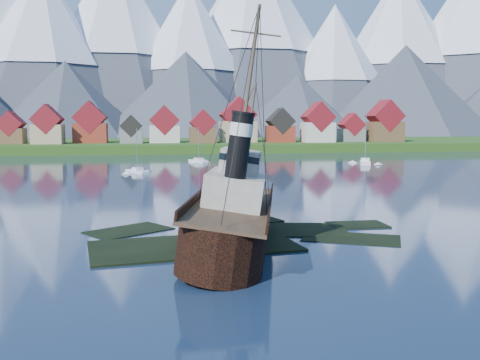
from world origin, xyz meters
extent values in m
plane|color=#172741|center=(0.00, 0.00, 0.00)|extent=(1400.00, 1400.00, 0.00)
cube|color=black|center=(-3.00, -2.00, -0.32)|extent=(19.08, 11.42, 1.00)
cube|color=black|center=(6.00, 4.00, -0.38)|extent=(15.15, 9.76, 1.00)
cube|color=black|center=(2.00, 9.00, -0.28)|extent=(11.45, 9.06, 1.00)
cube|color=black|center=(12.00, -1.00, -0.42)|extent=(10.27, 8.34, 1.00)
cube|color=black|center=(-9.00, 6.00, -0.40)|extent=(9.42, 8.68, 1.00)
cube|color=black|center=(15.00, 5.00, -0.35)|extent=(6.00, 4.00, 1.00)
cube|color=#204A15|center=(0.00, 170.00, 0.00)|extent=(600.00, 80.00, 3.20)
cube|color=#3F3D38|center=(0.00, 132.00, 0.00)|extent=(600.00, 2.50, 2.00)
cube|color=brown|center=(-56.00, 153.00, 5.75)|extent=(9.00, 8.00, 5.50)
cube|color=maroon|center=(-56.00, 153.00, 10.12)|extent=(9.16, 8.16, 9.16)
cube|color=tan|center=(-43.00, 150.00, 6.40)|extent=(10.50, 9.00, 6.80)
cube|color=maroon|center=(-43.00, 150.00, 11.69)|extent=(10.69, 9.18, 10.69)
cube|color=maroon|center=(-29.00, 156.00, 6.60)|extent=(12.00, 8.50, 7.20)
cube|color=maroon|center=(-29.00, 156.00, 12.36)|extent=(12.22, 8.67, 12.22)
cube|color=slate|center=(-14.00, 151.00, 5.40)|extent=(8.00, 7.00, 4.80)
cube|color=black|center=(-14.00, 151.00, 9.24)|extent=(8.15, 7.14, 8.15)
cube|color=beige|center=(-2.00, 154.00, 6.20)|extent=(11.00, 9.50, 6.40)
cube|color=maroon|center=(-2.00, 154.00, 11.38)|extent=(11.20, 9.69, 11.20)
cube|color=brown|center=(12.00, 150.00, 5.90)|extent=(9.50, 8.00, 5.80)
cube|color=maroon|center=(12.00, 150.00, 10.51)|extent=(9.67, 8.16, 9.67)
cube|color=tan|center=(26.00, 155.00, 7.00)|extent=(13.50, 10.00, 8.00)
cube|color=maroon|center=(26.00, 155.00, 13.43)|extent=(13.75, 10.20, 13.75)
cube|color=maroon|center=(42.00, 152.00, 6.10)|extent=(10.00, 8.50, 6.20)
cube|color=black|center=(42.00, 152.00, 11.00)|extent=(10.18, 8.67, 10.18)
cube|color=beige|center=(56.00, 149.00, 6.75)|extent=(11.50, 9.00, 7.50)
cube|color=maroon|center=(56.00, 149.00, 12.57)|extent=(11.71, 9.18, 11.71)
cube|color=slate|center=(71.00, 153.00, 5.50)|extent=(9.00, 7.50, 5.00)
cube|color=maroon|center=(71.00, 153.00, 9.62)|extent=(9.16, 7.65, 9.16)
cube|color=brown|center=(84.00, 151.00, 6.90)|extent=(12.50, 10.00, 7.80)
cube|color=maroon|center=(84.00, 151.00, 13.05)|extent=(12.73, 10.20, 12.73)
cone|color=#2D333D|center=(-100.00, 455.00, 73.00)|extent=(180.00, 180.00, 150.00)
cone|color=white|center=(-100.00, 455.00, 103.00)|extent=(111.60, 111.60, 90.00)
cone|color=#2D333D|center=(-40.00, 495.00, 88.00)|extent=(210.00, 210.00, 180.00)
cone|color=white|center=(-40.00, 495.00, 124.00)|extent=(130.20, 130.20, 108.00)
cone|color=#2D333D|center=(30.00, 470.00, 70.50)|extent=(170.00, 170.00, 145.00)
cone|color=white|center=(30.00, 470.00, 99.50)|extent=(105.40, 105.40, 87.00)
cone|color=#2D333D|center=(100.00, 515.00, 98.00)|extent=(240.00, 240.00, 200.00)
cone|color=#2D333D|center=(170.00, 460.00, 60.50)|extent=(150.00, 150.00, 125.00)
cone|color=white|center=(170.00, 460.00, 85.50)|extent=(93.00, 93.00, 75.00)
cone|color=#2D333D|center=(250.00, 490.00, 83.00)|extent=(200.00, 200.00, 170.00)
cone|color=white|center=(250.00, 490.00, 117.00)|extent=(124.00, 124.00, 102.00)
cone|color=#2D333D|center=(330.00, 475.00, 93.00)|extent=(230.00, 230.00, 190.00)
cone|color=white|center=(330.00, 475.00, 131.00)|extent=(142.60, 142.60, 114.00)
cone|color=#2D333D|center=(-70.00, 374.00, 27.00)|extent=(120.00, 120.00, 58.00)
cone|color=#2D333D|center=(20.00, 369.00, 31.00)|extent=(136.00, 136.00, 66.00)
cone|color=#2D333D|center=(110.00, 373.00, 23.00)|extent=(110.00, 110.00, 50.00)
cone|color=#2D333D|center=(200.00, 370.00, 35.50)|extent=(150.00, 150.00, 75.00)
cube|color=black|center=(0.04, -2.81, 2.05)|extent=(6.32, 18.21, 3.79)
cone|color=black|center=(0.04, 9.01, 2.05)|extent=(6.32, 6.32, 6.32)
cylinder|color=black|center=(0.04, -11.92, 2.05)|extent=(6.32, 6.32, 3.79)
cube|color=#4C3826|center=(0.04, -2.81, 4.03)|extent=(6.20, 24.03, 0.23)
cube|color=black|center=(-3.00, -2.81, 4.44)|extent=(0.18, 23.27, 0.81)
cube|color=black|center=(3.07, -2.81, 4.44)|extent=(0.18, 23.27, 0.81)
cube|color=#ADA89E|center=(0.04, -4.16, 5.39)|extent=(4.70, 7.68, 2.71)
cube|color=#ADA89E|center=(0.04, -3.26, 7.74)|extent=(3.25, 3.61, 1.99)
cylinder|color=black|center=(0.04, -7.15, 9.27)|extent=(1.72, 1.72, 5.06)
cylinder|color=silver|center=(0.04, -7.15, 10.54)|extent=(1.81, 1.81, 0.99)
cylinder|color=#473828|center=(0.04, 4.42, 9.55)|extent=(0.25, 0.25, 10.84)
cylinder|color=#473828|center=(0.04, -5.07, 14.61)|extent=(0.29, 0.29, 11.74)
cube|color=white|center=(-9.74, 67.38, 0.09)|extent=(5.49, 7.71, 1.03)
cube|color=white|center=(-9.74, 67.38, 0.90)|extent=(2.55, 2.73, 0.60)
cylinder|color=gray|center=(-9.74, 67.38, 5.08)|extent=(0.12, 0.12, 8.96)
cube|color=white|center=(47.61, 81.89, 0.11)|extent=(5.63, 9.85, 1.36)
cube|color=white|center=(47.61, 81.89, 1.19)|extent=(2.93, 3.27, 0.79)
cylinder|color=gray|center=(47.61, 81.89, 6.68)|extent=(0.16, 0.16, 11.77)
cube|color=white|center=(5.74, 94.64, 0.09)|extent=(5.20, 8.80, 1.03)
cube|color=white|center=(5.74, 94.64, 0.90)|extent=(2.65, 2.94, 0.60)
cylinder|color=gray|center=(5.74, 94.64, 5.08)|extent=(0.12, 0.12, 8.96)
camera|label=1|loc=(-6.48, -48.39, 11.11)|focal=40.00mm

